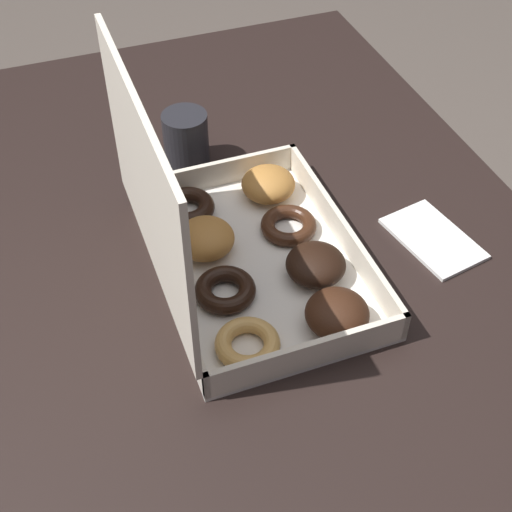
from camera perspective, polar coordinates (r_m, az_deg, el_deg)
ground_plane at (r=1.64m, az=0.20°, el=-17.07°), size 8.00×8.00×0.00m
dining_table at (r=1.12m, az=0.28°, el=-1.90°), size 1.24×0.83×0.72m
donut_box at (r=0.97m, az=-1.31°, el=1.07°), size 0.38×0.28×0.31m
coffee_mug at (r=1.17m, az=-5.63°, el=9.36°), size 0.07×0.07×0.09m
paper_napkin at (r=1.08m, az=13.98°, el=1.37°), size 0.16×0.11×0.01m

